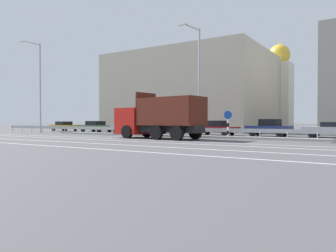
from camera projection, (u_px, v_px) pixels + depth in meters
ground_plane at (156, 138)px, 26.10m from camera, size 320.00×320.00×0.00m
lane_strip_0 at (145, 140)px, 23.93m from camera, size 52.10×0.16×0.01m
lane_strip_1 at (129, 141)px, 22.34m from camera, size 52.10×0.16×0.01m
lane_strip_2 at (99, 144)px, 19.94m from camera, size 52.10×0.16×0.01m
lane_strip_3 at (61, 147)px, 17.60m from camera, size 52.10×0.16×0.01m
median_island at (175, 136)px, 28.54m from camera, size 28.66×1.10×0.18m
median_guardrail at (180, 130)px, 29.30m from camera, size 52.10×0.09×0.78m
dump_truck at (150, 122)px, 26.03m from camera, size 7.83×3.22×3.65m
median_road_sign at (228, 124)px, 25.85m from camera, size 0.73×0.16×2.22m
street_lamp_0 at (39, 84)px, 38.20m from camera, size 0.70×2.44×10.46m
street_lamp_1 at (198, 76)px, 27.01m from camera, size 0.72×2.62×9.08m
parked_car_0 at (64, 126)px, 44.19m from camera, size 4.33×2.05×1.31m
parked_car_1 at (96, 126)px, 41.01m from camera, size 4.55×2.05×1.38m
parked_car_2 at (129, 126)px, 38.25m from camera, size 4.39×1.81×1.56m
parked_car_3 at (169, 128)px, 34.74m from camera, size 4.00×1.87×1.35m
parked_car_4 at (216, 128)px, 31.95m from camera, size 4.63×2.11×1.42m
parked_car_5 at (269, 128)px, 29.45m from camera, size 3.99×1.93×1.55m
parked_car_6 at (333, 130)px, 26.72m from camera, size 4.52×2.12×1.29m
background_building_0 at (192, 93)px, 47.04m from camera, size 21.08×15.81×10.69m
church_tower at (279, 88)px, 49.83m from camera, size 3.60×3.60×13.91m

